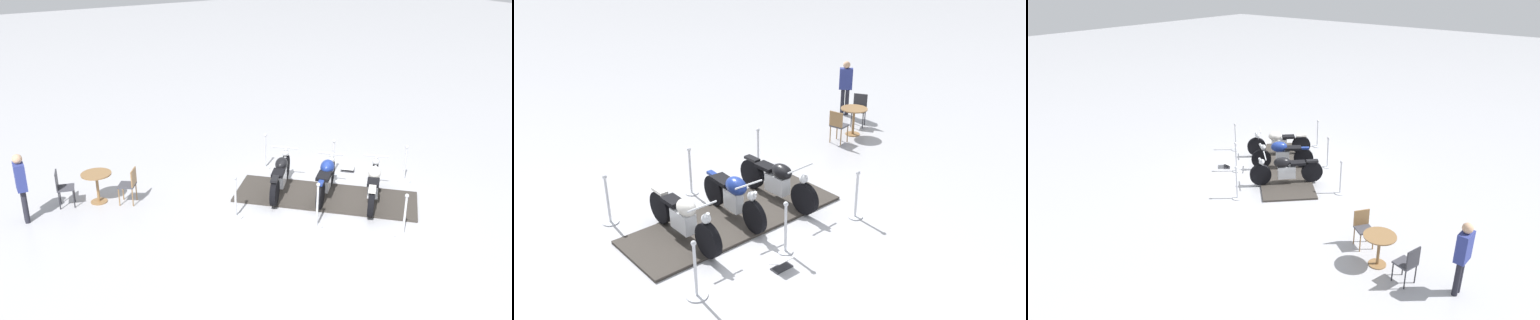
{
  "view_description": "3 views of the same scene",
  "coord_description": "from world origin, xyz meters",
  "views": [
    {
      "loc": [
        8.23,
        10.17,
        6.36
      ],
      "look_at": [
        1.29,
        -1.27,
        0.87
      ],
      "focal_mm": 39.66,
      "sensor_mm": 36.0,
      "label": 1
    },
    {
      "loc": [
        -9.36,
        -1.34,
        5.49
      ],
      "look_at": [
        1.76,
        -0.62,
        0.57
      ],
      "focal_mm": 37.56,
      "sensor_mm": 36.0,
      "label": 2
    },
    {
      "loc": [
        8.55,
        -10.67,
        6.23
      ],
      "look_at": [
        0.84,
        -0.97,
        0.89
      ],
      "focal_mm": 31.19,
      "sensor_mm": 36.0,
      "label": 3
    }
  ],
  "objects": [
    {
      "name": "info_placard",
      "position": [
        -1.6,
        -1.04,
        0.08
      ],
      "size": [
        0.43,
        0.43,
        0.23
      ],
      "rotation": [
        0.0,
        0.0,
        2.35
      ],
      "color": "#333338",
      "rests_on": "ground_plane"
    },
    {
      "name": "stanchion_right_mid",
      "position": [
        -1.09,
        -1.08,
        0.38
      ],
      "size": [
        0.28,
        0.28,
        1.04
      ],
      "color": "silver",
      "rests_on": "ground_plane"
    },
    {
      "name": "stanchion_left_front",
      "position": [
        -0.27,
        2.46,
        0.34
      ],
      "size": [
        0.33,
        0.33,
        1.06
      ],
      "color": "silver",
      "rests_on": "ground_plane"
    },
    {
      "name": "cafe_chair_across_table",
      "position": [
        5.79,
        -2.99,
        0.54
      ],
      "size": [
        0.49,
        0.49,
        0.93
      ],
      "rotation": [
        0.0,
        0.0,
        2.87
      ],
      "color": "#2D2D33",
      "rests_on": "ground_plane"
    },
    {
      "name": "ground_plane",
      "position": [
        0.0,
        0.0,
        0.0
      ],
      "size": [
        80.0,
        80.0,
        0.0
      ],
      "primitive_type": "plane",
      "color": "#B2B2B7"
    },
    {
      "name": "display_platform",
      "position": [
        0.0,
        0.0,
        0.03
      ],
      "size": [
        4.35,
        4.36,
        0.06
      ],
      "primitive_type": "cube",
      "rotation": [
        0.0,
        0.0,
        -0.79
      ],
      "color": "#38332D",
      "rests_on": "ground_plane"
    },
    {
      "name": "cafe_table",
      "position": [
        5.0,
        -2.77,
        0.59
      ],
      "size": [
        0.75,
        0.75,
        0.78
      ],
      "color": "olive",
      "rests_on": "ground_plane"
    },
    {
      "name": "bystander_person",
      "position": [
        6.74,
        -2.63,
        1.01
      ],
      "size": [
        0.24,
        0.41,
        1.69
      ],
      "rotation": [
        0.0,
        0.0,
        3.08
      ],
      "color": "#23232D",
      "rests_on": "ground_plane"
    },
    {
      "name": "stanchion_left_rear",
      "position": [
        2.45,
        -0.29,
        0.34
      ],
      "size": [
        0.34,
        0.34,
        1.07
      ],
      "color": "silver",
      "rests_on": "ground_plane"
    },
    {
      "name": "motorcycle_cream",
      "position": [
        -0.85,
        0.81,
        0.5
      ],
      "size": [
        1.71,
        1.7,
        0.97
      ],
      "rotation": [
        0.0,
        0.0,
        -2.36
      ],
      "color": "black",
      "rests_on": "display_platform"
    },
    {
      "name": "motorcycle_navy",
      "position": [
        -0.02,
        -0.02,
        0.57
      ],
      "size": [
        1.62,
        1.45,
        0.97
      ],
      "rotation": [
        0.0,
        0.0,
        -2.42
      ],
      "color": "black",
      "rests_on": "display_platform"
    },
    {
      "name": "cafe_chair_near_table",
      "position": [
        4.33,
        -2.29,
        0.54
      ],
      "size": [
        0.56,
        0.56,
        0.91
      ],
      "rotation": [
        0.0,
        0.0,
        -0.61
      ],
      "color": "olive",
      "rests_on": "ground_plane"
    },
    {
      "name": "motorcycle_black",
      "position": [
        0.81,
        -0.86,
        0.52
      ],
      "size": [
        1.67,
        1.75,
        0.98
      ],
      "rotation": [
        0.0,
        0.0,
        -2.33
      ],
      "color": "black",
      "rests_on": "display_platform"
    },
    {
      "name": "stanchion_right_rear",
      "position": [
        0.27,
        -2.46,
        0.36
      ],
      "size": [
        0.3,
        0.3,
        1.04
      ],
      "color": "silver",
      "rests_on": "ground_plane"
    },
    {
      "name": "stanchion_left_mid",
      "position": [
        1.09,
        1.08,
        0.4
      ],
      "size": [
        0.29,
        0.29,
        1.11
      ],
      "color": "silver",
      "rests_on": "ground_plane"
    },
    {
      "name": "stanchion_right_front",
      "position": [
        -2.45,
        0.29,
        0.31
      ],
      "size": [
        0.36,
        0.36,
        1.04
      ],
      "color": "silver",
      "rests_on": "ground_plane"
    }
  ]
}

